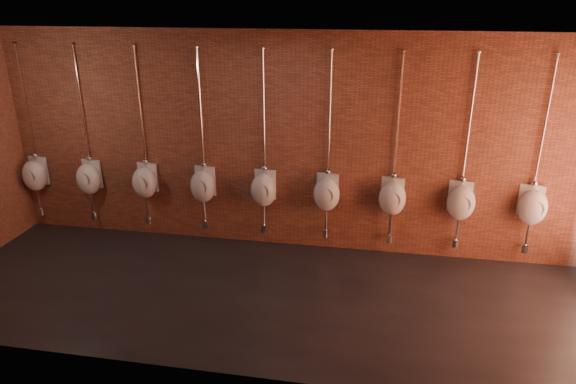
# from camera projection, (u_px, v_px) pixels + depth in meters

# --- Properties ---
(ground) EXTENTS (8.50, 8.50, 0.00)m
(ground) POSITION_uv_depth(u_px,v_px,m) (262.00, 295.00, 6.63)
(ground) COLOR black
(ground) RESTS_ON ground
(room_shell) EXTENTS (8.54, 3.04, 3.22)m
(room_shell) POSITION_uv_depth(u_px,v_px,m) (259.00, 145.00, 5.91)
(room_shell) COLOR black
(room_shell) RESTS_ON ground
(urinal_0) EXTENTS (0.43, 0.39, 2.72)m
(urinal_0) POSITION_uv_depth(u_px,v_px,m) (35.00, 174.00, 8.20)
(urinal_0) COLOR white
(urinal_0) RESTS_ON ground
(urinal_1) EXTENTS (0.43, 0.39, 2.72)m
(urinal_1) POSITION_uv_depth(u_px,v_px,m) (89.00, 178.00, 8.05)
(urinal_1) COLOR white
(urinal_1) RESTS_ON ground
(urinal_2) EXTENTS (0.43, 0.39, 2.72)m
(urinal_2) POSITION_uv_depth(u_px,v_px,m) (145.00, 181.00, 7.89)
(urinal_2) COLOR white
(urinal_2) RESTS_ON ground
(urinal_3) EXTENTS (0.43, 0.39, 2.72)m
(urinal_3) POSITION_uv_depth(u_px,v_px,m) (203.00, 185.00, 7.74)
(urinal_3) COLOR white
(urinal_3) RESTS_ON ground
(urinal_4) EXTENTS (0.43, 0.39, 2.72)m
(urinal_4) POSITION_uv_depth(u_px,v_px,m) (264.00, 189.00, 7.59)
(urinal_4) COLOR white
(urinal_4) RESTS_ON ground
(urinal_5) EXTENTS (0.43, 0.39, 2.72)m
(urinal_5) POSITION_uv_depth(u_px,v_px,m) (327.00, 193.00, 7.44)
(urinal_5) COLOR white
(urinal_5) RESTS_ON ground
(urinal_6) EXTENTS (0.43, 0.39, 2.72)m
(urinal_6) POSITION_uv_depth(u_px,v_px,m) (392.00, 197.00, 7.28)
(urinal_6) COLOR white
(urinal_6) RESTS_ON ground
(urinal_7) EXTENTS (0.43, 0.39, 2.72)m
(urinal_7) POSITION_uv_depth(u_px,v_px,m) (461.00, 202.00, 7.13)
(urinal_7) COLOR white
(urinal_7) RESTS_ON ground
(urinal_8) EXTENTS (0.43, 0.39, 2.72)m
(urinal_8) POSITION_uv_depth(u_px,v_px,m) (532.00, 206.00, 6.98)
(urinal_8) COLOR white
(urinal_8) RESTS_ON ground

